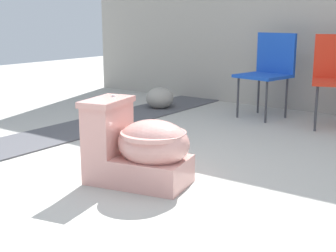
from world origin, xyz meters
name	(u,v)px	position (x,y,z in m)	size (l,w,h in m)	color
ground_plane	(140,186)	(0.00, 0.00, 0.00)	(14.00, 14.00, 0.00)	#A8A59E
gravel_strip	(53,135)	(-1.37, 0.50, 0.01)	(0.56, 8.00, 0.01)	#4C4C51
toilet	(139,148)	(-0.04, 0.04, 0.22)	(0.70, 0.50, 0.52)	#E09E93
folding_chair_left	(269,66)	(-0.25, 2.33, 0.51)	(0.51, 0.51, 0.83)	#1947B2
boulder_near	(160,98)	(-1.38, 2.02, 0.12)	(0.32, 0.30, 0.24)	gray
boulder_far	(160,99)	(-1.42, 2.06, 0.10)	(0.32, 0.28, 0.21)	gray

